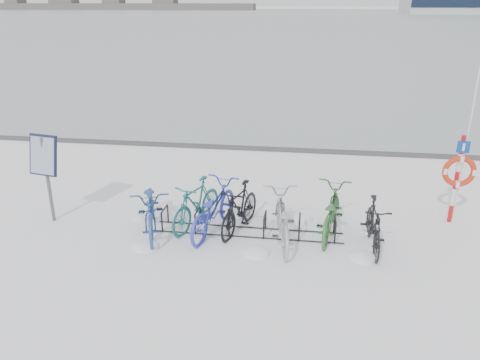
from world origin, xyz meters
The scene contains 15 objects.
ground centered at (0.00, 0.00, 0.00)m, with size 900.00×900.00×0.00m, color white.
ice_sheet centered at (0.00, 155.00, 0.01)m, with size 400.00×298.00×0.02m, color #A3B0B8.
quay_edge centered at (0.00, 5.90, 0.05)m, with size 400.00×0.25×0.10m, color #3F3F42.
bike_rack centered at (0.00, 0.00, 0.18)m, with size 4.00×0.48×0.46m.
info_board centered at (-4.37, -0.05, 1.43)m, with size 0.70×0.37×1.98m.
lifebuoy_station centered at (4.38, 1.13, 1.21)m, with size 0.69×0.21×3.60m.
shoreline centered at (-122.02, 260.00, 2.79)m, with size 180.00×12.00×9.50m.
bike_0 centered at (-2.03, -0.18, 0.56)m, with size 0.74×2.13×1.12m, color #23478B.
bike_1 centered at (-1.14, 0.20, 0.54)m, with size 0.51×1.80×1.08m, color #19676B.
bike_2 centered at (-0.74, 0.02, 0.55)m, with size 0.73×2.08×1.09m, color #323DBA.
bike_3 centered at (-0.19, 0.14, 0.53)m, with size 0.50×1.77×1.06m, color black.
bike_4 centered at (0.73, -0.28, 0.53)m, with size 0.71×2.03×1.06m, color #A1A4A9.
bike_5 centered at (1.70, 0.26, 0.52)m, with size 0.70×2.00×1.05m, color #2E6430.
bike_6 centered at (2.53, -0.24, 0.51)m, with size 0.48×1.70×1.02m, color black.
snow_drifts centered at (0.41, -0.20, 0.00)m, with size 5.53×2.24×0.19m.
Camera 1 is at (1.11, -8.78, 4.59)m, focal length 35.00 mm.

